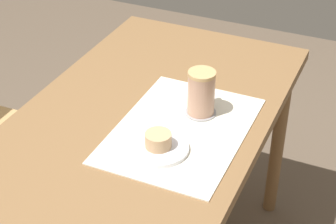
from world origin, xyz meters
The scene contains 6 objects.
dining_table centered at (0.00, 0.00, 0.63)m, with size 1.20×0.69×0.72m.
placemat centered at (-0.02, -0.13, 0.72)m, with size 0.48×0.34×0.00m, color silver.
pastry_plate centered at (-0.13, -0.11, 0.73)m, with size 0.16×0.16×0.01m, color white.
pastry centered at (-0.13, -0.11, 0.75)m, with size 0.07×0.07×0.04m, color tan.
coffee_coaster centered at (0.08, -0.15, 0.72)m, with size 0.09×0.09×0.01m, color #99999E.
coffee_mug centered at (0.08, -0.15, 0.79)m, with size 0.11×0.08×0.13m.
Camera 1 is at (-1.18, -0.61, 1.62)m, focal length 60.00 mm.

